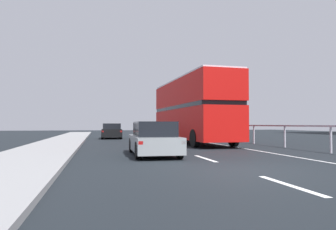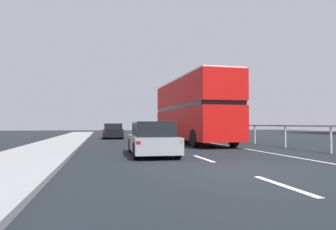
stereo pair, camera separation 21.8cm
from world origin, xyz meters
name	(u,v)px [view 1 (the left image)]	position (x,y,z in m)	size (l,w,h in m)	color
ground_plane	(240,171)	(0.00, 0.00, -0.05)	(74.94, 120.00, 0.10)	black
lane_paint_markings	(209,147)	(2.25, 8.69, 0.00)	(3.73, 46.00, 0.01)	silver
bridge_side_railing	(268,129)	(6.12, 9.00, 0.98)	(0.10, 42.00, 1.23)	#B5B1BF
double_decker_bus_red	(192,109)	(2.31, 12.21, 2.30)	(2.91, 11.02, 4.29)	red
hatchback_car_near	(154,139)	(-1.66, 4.56, 0.66)	(1.84, 4.42, 1.38)	gray
sedan_car_ahead	(112,131)	(-2.68, 20.36, 0.65)	(1.89, 4.13, 1.34)	black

